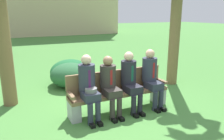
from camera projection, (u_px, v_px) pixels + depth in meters
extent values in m
plane|color=#468039|center=(113.00, 107.00, 5.19)|extent=(80.00, 80.00, 0.00)
cube|color=brown|center=(120.00, 93.00, 4.93)|extent=(2.31, 0.44, 0.07)
cube|color=brown|center=(116.00, 80.00, 5.03)|extent=(2.31, 0.06, 0.45)
cube|color=brown|center=(70.00, 95.00, 4.43)|extent=(0.08, 0.44, 0.06)
cube|color=brown|center=(161.00, 81.00, 5.37)|extent=(0.08, 0.44, 0.06)
cube|color=#B3B3B3|center=(74.00, 111.00, 4.54)|extent=(0.20, 0.37, 0.38)
cube|color=#B3B3B3|center=(158.00, 95.00, 5.44)|extent=(0.20, 0.37, 0.38)
cube|color=#2D3342|center=(90.00, 96.00, 4.44)|extent=(0.32, 0.38, 0.16)
cylinder|color=#2D3342|center=(90.00, 114.00, 4.31)|extent=(0.11, 0.11, 0.45)
cylinder|color=#2D3342|center=(98.00, 113.00, 4.38)|extent=(0.11, 0.11, 0.45)
cube|color=black|center=(92.00, 125.00, 4.31)|extent=(0.09, 0.22, 0.07)
cube|color=black|center=(99.00, 123.00, 4.38)|extent=(0.09, 0.22, 0.07)
cylinder|color=#2D3342|center=(87.00, 78.00, 4.52)|extent=(0.34, 0.34, 0.56)
cube|color=#4C1951|center=(90.00, 79.00, 4.37)|extent=(0.05, 0.01, 0.36)
sphere|color=beige|center=(86.00, 60.00, 4.43)|extent=(0.21, 0.21, 0.21)
cylinder|color=slate|center=(91.00, 90.00, 4.39)|extent=(0.24, 0.24, 0.09)
cube|color=#38332D|center=(112.00, 92.00, 4.64)|extent=(0.32, 0.38, 0.16)
cylinder|color=#38332D|center=(112.00, 110.00, 4.51)|extent=(0.11, 0.11, 0.45)
cylinder|color=#38332D|center=(119.00, 108.00, 4.58)|extent=(0.11, 0.11, 0.45)
cube|color=black|center=(114.00, 120.00, 4.51)|extent=(0.09, 0.22, 0.07)
cube|color=black|center=(121.00, 118.00, 4.58)|extent=(0.09, 0.22, 0.07)
cylinder|color=#38332D|center=(108.00, 76.00, 4.73)|extent=(0.34, 0.34, 0.49)
cube|color=maroon|center=(111.00, 78.00, 4.58)|extent=(0.05, 0.01, 0.32)
sphere|color=#9E7556|center=(108.00, 61.00, 4.65)|extent=(0.21, 0.21, 0.21)
cube|color=#23232D|center=(133.00, 89.00, 4.85)|extent=(0.32, 0.38, 0.16)
cylinder|color=#23232D|center=(134.00, 106.00, 4.73)|extent=(0.11, 0.11, 0.45)
cylinder|color=#23232D|center=(140.00, 104.00, 4.80)|extent=(0.11, 0.11, 0.45)
cube|color=black|center=(135.00, 115.00, 4.72)|extent=(0.09, 0.22, 0.07)
cube|color=black|center=(141.00, 113.00, 4.79)|extent=(0.09, 0.22, 0.07)
cylinder|color=#23232D|center=(129.00, 73.00, 4.94)|extent=(0.34, 0.34, 0.54)
cube|color=#144C3D|center=(132.00, 74.00, 4.79)|extent=(0.05, 0.01, 0.35)
sphere|color=beige|center=(129.00, 56.00, 4.85)|extent=(0.21, 0.21, 0.21)
cube|color=#2D3342|center=(154.00, 85.00, 5.09)|extent=(0.32, 0.38, 0.16)
cylinder|color=#2D3342|center=(155.00, 101.00, 4.97)|extent=(0.11, 0.11, 0.45)
cylinder|color=#2D3342|center=(161.00, 100.00, 5.03)|extent=(0.11, 0.11, 0.45)
cube|color=black|center=(156.00, 110.00, 4.96)|extent=(0.09, 0.22, 0.07)
cube|color=black|center=(162.00, 109.00, 5.03)|extent=(0.09, 0.22, 0.07)
cylinder|color=#2D3342|center=(149.00, 70.00, 5.17)|extent=(0.34, 0.34, 0.56)
cube|color=maroon|center=(154.00, 70.00, 5.02)|extent=(0.05, 0.01, 0.36)
sphere|color=tan|center=(150.00, 54.00, 5.08)|extent=(0.21, 0.21, 0.21)
cylinder|color=brown|center=(176.00, 9.00, 6.42)|extent=(0.32, 0.32, 4.51)
ellipsoid|color=#2A5F37|center=(70.00, 75.00, 6.57)|extent=(1.16, 1.06, 0.72)
ellipsoid|color=#1F6334|center=(70.00, 72.00, 6.88)|extent=(1.21, 1.11, 0.76)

